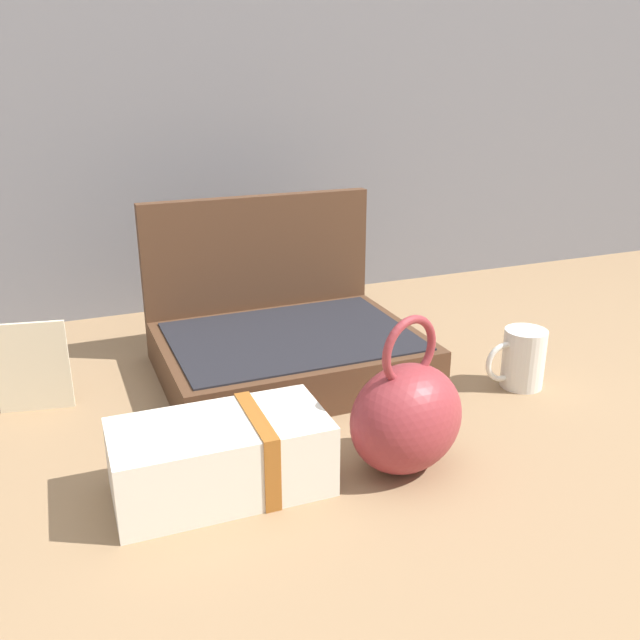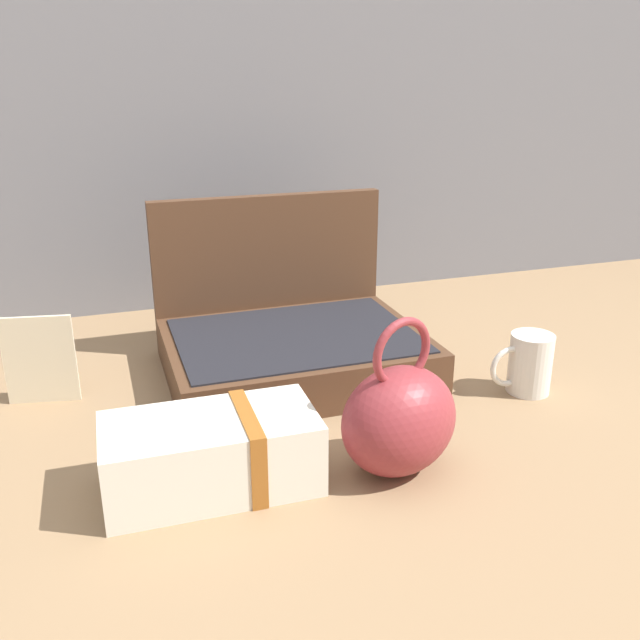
{
  "view_description": "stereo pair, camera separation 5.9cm",
  "coord_description": "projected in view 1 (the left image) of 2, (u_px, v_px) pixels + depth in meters",
  "views": [
    {
      "loc": [
        -0.36,
        -0.9,
        0.5
      ],
      "look_at": [
        -0.0,
        -0.02,
        0.15
      ],
      "focal_mm": 38.53,
      "sensor_mm": 36.0,
      "label": 1
    },
    {
      "loc": [
        -0.3,
        -0.92,
        0.5
      ],
      "look_at": [
        -0.0,
        -0.02,
        0.15
      ],
      "focal_mm": 38.53,
      "sensor_mm": 36.0,
      "label": 2
    }
  ],
  "objects": [
    {
      "name": "ground_plane",
      "position": [
        316.0,
        405.0,
        1.08
      ],
      "size": [
        6.0,
        6.0,
        0.0
      ],
      "primitive_type": "plane",
      "color": "#8C6D4C"
    },
    {
      "name": "open_suitcase",
      "position": [
        282.0,
        337.0,
        1.19
      ],
      "size": [
        0.43,
        0.34,
        0.28
      ],
      "color": "#4C301E",
      "rests_on": "ground_plane"
    },
    {
      "name": "teal_pouch_handbag",
      "position": [
        406.0,
        416.0,
        0.89
      ],
      "size": [
        0.19,
        0.17,
        0.21
      ],
      "color": "maroon",
      "rests_on": "ground_plane"
    },
    {
      "name": "cream_toiletry_bag",
      "position": [
        224.0,
        456.0,
        0.85
      ],
      "size": [
        0.27,
        0.14,
        0.1
      ],
      "color": "silver",
      "rests_on": "ground_plane"
    },
    {
      "name": "coffee_mug",
      "position": [
        522.0,
        358.0,
        1.13
      ],
      "size": [
        0.11,
        0.07,
        0.1
      ],
      "color": "silver",
      "rests_on": "ground_plane"
    },
    {
      "name": "info_card_left",
      "position": [
        32.0,
        367.0,
        1.04
      ],
      "size": [
        0.11,
        0.03,
        0.14
      ],
      "primitive_type": "cube",
      "rotation": [
        0.0,
        0.0,
        -0.18
      ],
      "color": "beige",
      "rests_on": "ground_plane"
    }
  ]
}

